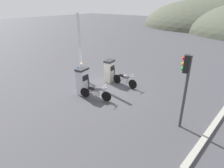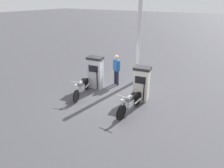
{
  "view_description": "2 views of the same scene",
  "coord_description": "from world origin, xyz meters",
  "px_view_note": "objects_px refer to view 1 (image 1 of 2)",
  "views": [
    {
      "loc": [
        7.65,
        -8.33,
        5.22
      ],
      "look_at": [
        0.94,
        -0.15,
        0.64
      ],
      "focal_mm": 30.78,
      "sensor_mm": 36.0,
      "label": 1
    },
    {
      "loc": [
        7.01,
        4.14,
        4.27
      ],
      "look_at": [
        0.19,
        0.09,
        0.72
      ],
      "focal_mm": 31.01,
      "sensor_mm": 36.0,
      "label": 2
    }
  ],
  "objects_px": {
    "attendant_person": "(82,73)",
    "motorcycle_near_pump": "(96,92)",
    "fuel_pump_near": "(83,81)",
    "motorcycle_far_pump": "(125,80)",
    "roadside_traffic_light": "(185,80)",
    "fuel_pump_far": "(110,71)",
    "canopy_support_pole": "(80,49)"
  },
  "relations": [
    {
      "from": "fuel_pump_near",
      "to": "motorcycle_far_pump",
      "type": "height_order",
      "value": "fuel_pump_near"
    },
    {
      "from": "motorcycle_far_pump",
      "to": "attendant_person",
      "type": "height_order",
      "value": "attendant_person"
    },
    {
      "from": "motorcycle_near_pump",
      "to": "roadside_traffic_light",
      "type": "bearing_deg",
      "value": 5.65
    },
    {
      "from": "motorcycle_near_pump",
      "to": "attendant_person",
      "type": "relative_size",
      "value": 1.16
    },
    {
      "from": "attendant_person",
      "to": "canopy_support_pole",
      "type": "relative_size",
      "value": 0.36
    },
    {
      "from": "fuel_pump_far",
      "to": "motorcycle_far_pump",
      "type": "bearing_deg",
      "value": 2.75
    },
    {
      "from": "fuel_pump_near",
      "to": "roadside_traffic_light",
      "type": "xyz_separation_m",
      "value": [
        5.79,
        0.42,
        1.45
      ]
    },
    {
      "from": "fuel_pump_near",
      "to": "fuel_pump_far",
      "type": "bearing_deg",
      "value": 90.0
    },
    {
      "from": "motorcycle_near_pump",
      "to": "fuel_pump_far",
      "type": "bearing_deg",
      "value": 113.75
    },
    {
      "from": "attendant_person",
      "to": "roadside_traffic_light",
      "type": "xyz_separation_m",
      "value": [
        6.65,
        -0.31,
        1.35
      ]
    },
    {
      "from": "motorcycle_far_pump",
      "to": "roadside_traffic_light",
      "type": "height_order",
      "value": "roadside_traffic_light"
    },
    {
      "from": "motorcycle_far_pump",
      "to": "roadside_traffic_light",
      "type": "bearing_deg",
      "value": -25.37
    },
    {
      "from": "fuel_pump_far",
      "to": "attendant_person",
      "type": "height_order",
      "value": "attendant_person"
    },
    {
      "from": "attendant_person",
      "to": "canopy_support_pole",
      "type": "xyz_separation_m",
      "value": [
        -0.93,
        0.76,
        1.28
      ]
    },
    {
      "from": "fuel_pump_far",
      "to": "fuel_pump_near",
      "type": "bearing_deg",
      "value": -90.0
    },
    {
      "from": "fuel_pump_near",
      "to": "roadside_traffic_light",
      "type": "height_order",
      "value": "roadside_traffic_light"
    },
    {
      "from": "motorcycle_far_pump",
      "to": "roadside_traffic_light",
      "type": "relative_size",
      "value": 0.59
    },
    {
      "from": "attendant_person",
      "to": "motorcycle_near_pump",
      "type": "bearing_deg",
      "value": -21.28
    },
    {
      "from": "fuel_pump_near",
      "to": "canopy_support_pole",
      "type": "relative_size",
      "value": 0.36
    },
    {
      "from": "motorcycle_near_pump",
      "to": "canopy_support_pole",
      "type": "xyz_separation_m",
      "value": [
        -2.91,
        1.53,
        1.74
      ]
    },
    {
      "from": "fuel_pump_near",
      "to": "attendant_person",
      "type": "relative_size",
      "value": 1.0
    },
    {
      "from": "roadside_traffic_light",
      "to": "fuel_pump_near",
      "type": "bearing_deg",
      "value": -175.86
    },
    {
      "from": "motorcycle_near_pump",
      "to": "attendant_person",
      "type": "distance_m",
      "value": 2.17
    },
    {
      "from": "motorcycle_far_pump",
      "to": "canopy_support_pole",
      "type": "xyz_separation_m",
      "value": [
        -3.08,
        -1.07,
        1.76
      ]
    },
    {
      "from": "fuel_pump_far",
      "to": "motorcycle_near_pump",
      "type": "relative_size",
      "value": 0.83
    },
    {
      "from": "roadside_traffic_light",
      "to": "canopy_support_pole",
      "type": "distance_m",
      "value": 7.66
    },
    {
      "from": "fuel_pump_far",
      "to": "attendant_person",
      "type": "relative_size",
      "value": 0.96
    },
    {
      "from": "roadside_traffic_light",
      "to": "attendant_person",
      "type": "bearing_deg",
      "value": 177.36
    },
    {
      "from": "fuel_pump_near",
      "to": "motorcycle_near_pump",
      "type": "height_order",
      "value": "fuel_pump_near"
    },
    {
      "from": "roadside_traffic_light",
      "to": "canopy_support_pole",
      "type": "bearing_deg",
      "value": 172.01
    },
    {
      "from": "fuel_pump_far",
      "to": "attendant_person",
      "type": "xyz_separation_m",
      "value": [
        -0.86,
        -1.76,
        0.14
      ]
    },
    {
      "from": "fuel_pump_far",
      "to": "roadside_traffic_light",
      "type": "distance_m",
      "value": 6.33
    }
  ]
}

